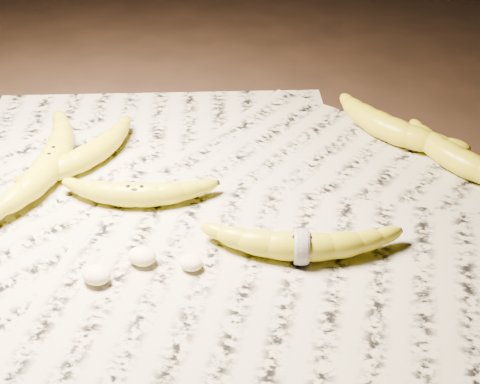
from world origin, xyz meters
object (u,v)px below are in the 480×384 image
(banana_center, at_px, (136,193))
(banana_taped, at_px, (301,244))
(banana_upper_a, at_px, (459,158))
(banana_left_a, at_px, (51,160))
(banana_upper_b, at_px, (388,126))
(banana_left_b, at_px, (90,152))

(banana_center, height_order, banana_taped, banana_taped)
(banana_upper_a, bearing_deg, banana_center, -116.79)
(banana_left_a, relative_size, banana_taped, 1.13)
(banana_center, bearing_deg, banana_upper_b, 26.48)
(banana_left_a, bearing_deg, banana_upper_b, -71.54)
(banana_center, distance_m, banana_taped, 0.24)
(banana_taped, height_order, banana_upper_a, banana_upper_a)
(banana_left_a, relative_size, banana_center, 1.33)
(banana_center, xyz_separation_m, banana_upper_b, (0.28, 0.28, 0.00))
(banana_left_b, distance_m, banana_center, 0.13)
(banana_center, bearing_deg, banana_upper_a, 11.58)
(banana_taped, bearing_deg, banana_upper_a, 40.60)
(banana_left_b, bearing_deg, banana_upper_a, -55.42)
(banana_upper_a, bearing_deg, banana_left_a, -126.23)
(banana_left_b, relative_size, banana_center, 1.03)
(banana_upper_a, bearing_deg, banana_left_b, -128.93)
(banana_taped, distance_m, banana_upper_a, 0.30)
(banana_taped, bearing_deg, banana_left_b, 146.65)
(banana_taped, bearing_deg, banana_upper_b, 63.30)
(banana_left_b, distance_m, banana_taped, 0.35)
(banana_taped, bearing_deg, banana_left_a, 154.01)
(banana_center, distance_m, banana_upper_b, 0.40)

